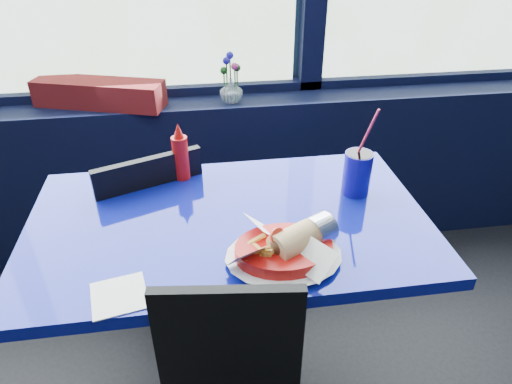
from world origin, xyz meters
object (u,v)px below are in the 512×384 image
Objects in this scene: near_table at (231,264)px; ketchup_bottle at (181,155)px; planter_box at (99,93)px; soda_cup at (357,172)px; flower_vase at (231,87)px; food_basket at (286,248)px; chair_near_back at (170,228)px.

ketchup_bottle reaches higher than near_table.
soda_cup is (0.90, -0.77, -0.03)m from planter_box.
flower_vase is at bearing 14.03° from planter_box.
flower_vase is 1.08× the size of ketchup_bottle.
near_table is at bearing -63.21° from ketchup_bottle.
near_table is 0.33m from food_basket.
near_table is 3.97× the size of soda_cup.
chair_near_back is at bearing 121.69° from near_table.
chair_near_back is at bearing -44.51° from planter_box.
flower_vase is at bearing 88.40° from food_basket.
planter_box is 2.58× the size of flower_vase.
chair_near_back is 0.70m from planter_box.
flower_vase is at bearing 67.59° from ketchup_bottle.
flower_vase is 0.80m from soda_cup.
soda_cup is (0.56, -0.18, -0.01)m from ketchup_bottle.
planter_box is at bearing 176.11° from flower_vase.
flower_vase is at bearing 83.56° from near_table.
planter_box is 1.93× the size of food_basket.
near_table is at bearing 119.00° from food_basket.
ketchup_bottle is (0.34, -0.59, -0.02)m from planter_box.
food_basket is 0.42m from soda_cup.
food_basket is at bearing -60.45° from ketchup_bottle.
soda_cup reaches higher than food_basket.
chair_near_back is 2.82× the size of soda_cup.
food_basket is 0.55m from ketchup_bottle.
chair_near_back and food_basket have the same top height.
food_basket is at bearing -42.14° from planter_box.
chair_near_back is 3.90× the size of flower_vase.
soda_cup is at bearing -65.44° from flower_vase.
near_table is at bearing -168.18° from soda_cup.
near_table is 1.41× the size of chair_near_back.
food_basket is 1.44× the size of ketchup_bottle.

